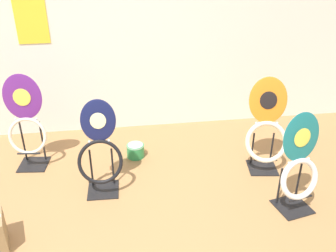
% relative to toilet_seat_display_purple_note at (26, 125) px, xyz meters
% --- Properties ---
extents(wall_back, '(8.00, 0.07, 2.60)m').
position_rel_toilet_seat_display_purple_note_xyz_m(wall_back, '(0.71, 0.73, 0.84)').
color(wall_back, silver).
rests_on(wall_back, ground_plane).
extents(toilet_seat_display_purple_note, '(0.39, 0.31, 0.97)m').
position_rel_toilet_seat_display_purple_note_xyz_m(toilet_seat_display_purple_note, '(0.00, 0.00, 0.00)').
color(toilet_seat_display_purple_note, black).
rests_on(toilet_seat_display_purple_note, ground_plane).
extents(toilet_seat_display_orange_sun, '(0.44, 0.36, 0.92)m').
position_rel_toilet_seat_display_purple_note_xyz_m(toilet_seat_display_orange_sun, '(2.30, -0.38, -0.05)').
color(toilet_seat_display_orange_sun, black).
rests_on(toilet_seat_display_orange_sun, ground_plane).
extents(toilet_seat_display_teal_sax, '(0.39, 0.33, 0.89)m').
position_rel_toilet_seat_display_purple_note_xyz_m(toilet_seat_display_teal_sax, '(2.33, -1.01, -0.05)').
color(toilet_seat_display_teal_sax, black).
rests_on(toilet_seat_display_teal_sax, ground_plane).
extents(toilet_seat_display_navy_moon, '(0.40, 0.30, 0.86)m').
position_rel_toilet_seat_display_purple_note_xyz_m(toilet_seat_display_navy_moon, '(0.71, -0.52, -0.04)').
color(toilet_seat_display_navy_moon, black).
rests_on(toilet_seat_display_navy_moon, ground_plane).
extents(paint_can, '(0.19, 0.19, 0.14)m').
position_rel_toilet_seat_display_purple_note_xyz_m(paint_can, '(1.04, 0.01, -0.38)').
color(paint_can, '#2D8E4C').
rests_on(paint_can, ground_plane).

